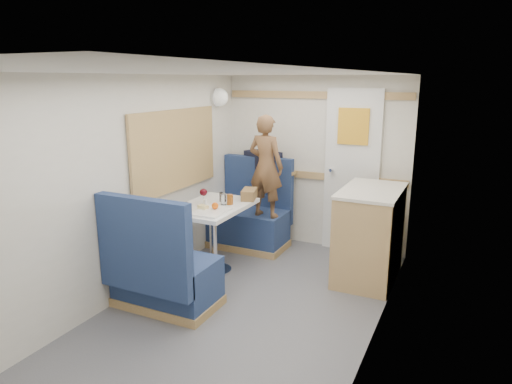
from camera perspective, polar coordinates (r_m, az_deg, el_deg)
The scene contains 27 objects.
floor at distance 3.80m, azimuth -4.45°, elevation -17.09°, with size 4.50×4.50×0.00m, color #515156.
ceiling at distance 3.26m, azimuth -5.14°, elevation 14.66°, with size 4.50×4.50×0.00m, color silver.
wall_back at distance 5.40m, azimuth 7.34°, elevation 3.65°, with size 2.20×0.02×2.00m, color silver.
wall_left at distance 4.05m, azimuth -18.36°, elevation -0.45°, with size 0.02×4.50×2.00m, color silver.
wall_right at distance 3.02m, azimuth 13.67°, elevation -4.96°, with size 0.02×4.50×2.00m, color silver.
oak_trim_low at distance 5.41m, azimuth 7.23°, elevation 2.05°, with size 2.15×0.02×0.08m, color #9A7A45.
oak_trim_high at distance 5.30m, azimuth 7.54°, elevation 11.93°, with size 2.15×0.02×0.08m, color #9A7A45.
side_window at distance 4.74m, azimuth -10.06°, elevation 5.17°, with size 0.04×1.30×0.72m, color #A3AB91.
rear_door at distance 5.26m, azimuth 11.88°, elevation 2.87°, with size 0.62×0.12×1.86m.
dinette_table at distance 4.66m, azimuth -5.39°, elevation -3.46°, with size 0.62×0.92×0.72m.
bench_far at distance 5.46m, azimuth -0.67°, elevation -3.69°, with size 0.90×0.59×1.05m.
bench_near at distance 4.09m, azimuth -11.62°, elevation -10.26°, with size 0.90×0.59×1.05m.
ledge at distance 5.54m, azimuth 0.48°, elevation 2.76°, with size 0.90×0.14×0.04m, color #9A7A45.
dome_light at distance 5.38m, azimuth -4.59°, elevation 11.72°, with size 0.20×0.20×0.20m, color white.
galley_counter at distance 4.68m, azimuth 13.96°, elevation -5.05°, with size 0.57×0.92×0.92m.
person at distance 5.03m, azimuth 1.23°, elevation 3.21°, with size 0.42×0.27×1.14m, color brown.
duffel_bag at distance 5.50m, azimuth 0.87°, elevation 4.01°, with size 0.44×0.21×0.21m, color black.
tray at distance 4.36m, azimuth -5.67°, elevation -2.45°, with size 0.29×0.37×0.02m, color white.
orange_fruit at distance 4.40m, azimuth -5.14°, elevation -1.73°, with size 0.07×0.07×0.07m, color orange.
cheese_block at distance 4.43m, azimuth -6.64°, elevation -1.87°, with size 0.10×0.06×0.03m, color #DDD580.
wine_glass at distance 4.61m, azimuth -6.59°, elevation -0.12°, with size 0.08×0.08×0.17m.
tumbler_left at distance 4.36m, azimuth -8.80°, elevation -1.99°, with size 0.06×0.06×0.10m, color white.
tumbler_right at distance 4.61m, azimuth -4.04°, elevation -0.92°, with size 0.07×0.07×0.11m, color silver.
beer_glass at distance 4.61m, azimuth -3.29°, elevation -0.95°, with size 0.07×0.07×0.10m, color brown.
pepper_grinder at distance 4.73m, azimuth -4.38°, elevation -0.61°, with size 0.04×0.04×0.10m, color black.
salt_grinder at distance 4.50m, azimuth -6.37°, elevation -1.49°, with size 0.04×0.04×0.09m, color silver.
bread_loaf at distance 4.82m, azimuth -0.85°, elevation -0.27°, with size 0.14×0.25×0.11m, color olive.
Camera 1 is at (1.65, -2.80, 1.96)m, focal length 32.00 mm.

